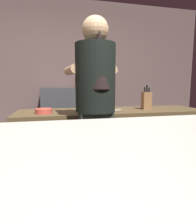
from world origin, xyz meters
name	(u,v)px	position (x,y,z in m)	size (l,w,h in m)	color
ground	(93,224)	(0.00, 0.00, 0.00)	(6.24, 6.24, 0.00)	#3E403F
wall_back	(70,76)	(0.00, 2.20, 1.35)	(5.20, 0.10, 2.70)	brown
prep_counter	(112,148)	(0.35, 0.60, 0.45)	(2.10, 0.60, 0.90)	brown
back_shelf	(70,119)	(-0.04, 1.92, 0.57)	(0.96, 0.36, 1.13)	#3D3E41
bartender	(96,105)	(0.05, 0.15, 1.01)	(0.45, 0.53, 1.74)	#2D362F
knife_block	(146,100)	(0.75, 0.58, 1.00)	(0.10, 0.08, 0.28)	#91643E
mixing_bowl	(44,111)	(-0.40, 0.52, 0.92)	(0.17, 0.17, 0.05)	#CB4A3C
chefs_knife	(112,110)	(0.33, 0.55, 0.90)	(0.24, 0.03, 0.01)	silver
bottle_soy	(77,82)	(0.10, 1.95, 1.23)	(0.07, 0.07, 0.25)	red
bottle_hot_sauce	(82,82)	(0.19, 1.97, 1.23)	(0.07, 0.07, 0.25)	#334FA3
bottle_vinegar	(86,83)	(0.25, 1.84, 1.21)	(0.08, 0.08, 0.20)	black
bottle_olive_oil	(90,84)	(0.35, 1.99, 1.20)	(0.06, 0.06, 0.17)	black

